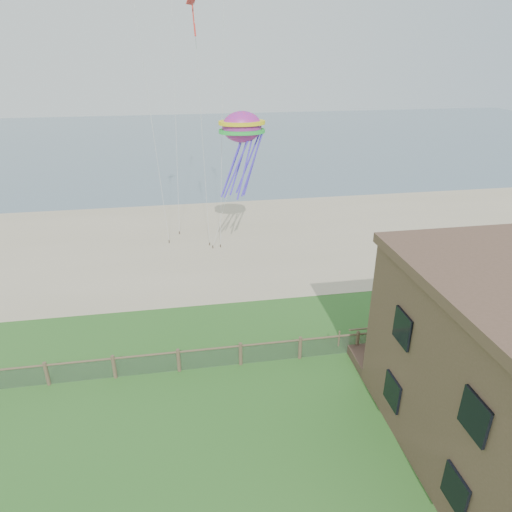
{
  "coord_description": "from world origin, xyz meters",
  "views": [
    {
      "loc": [
        -2.27,
        -12.15,
        14.28
      ],
      "look_at": [
        1.1,
        8.0,
        4.92
      ],
      "focal_mm": 32.0,
      "sensor_mm": 36.0,
      "label": 1
    }
  ],
  "objects": [
    {
      "name": "motel_deck",
      "position": [
        13.0,
        5.0,
        0.25
      ],
      "size": [
        15.0,
        2.0,
        0.5
      ],
      "primitive_type": "cube",
      "color": "brown",
      "rests_on": "ground"
    },
    {
      "name": "octopus_kite",
      "position": [
        1.78,
        17.54,
        8.06
      ],
      "size": [
        3.32,
        2.59,
        6.21
      ],
      "primitive_type": null,
      "rotation": [
        0.0,
        0.0,
        0.16
      ],
      "color": "#FE2829"
    },
    {
      "name": "sand_beach",
      "position": [
        0.0,
        22.0,
        0.0
      ],
      "size": [
        72.0,
        20.0,
        0.02
      ],
      "primitive_type": "cube",
      "color": "tan",
      "rests_on": "ground"
    },
    {
      "name": "ocean",
      "position": [
        0.0,
        66.0,
        0.0
      ],
      "size": [
        160.0,
        68.0,
        0.02
      ],
      "primitive_type": "cube",
      "color": "slate",
      "rests_on": "ground"
    },
    {
      "name": "ground",
      "position": [
        0.0,
        0.0,
        0.0
      ],
      "size": [
        160.0,
        160.0,
        0.0
      ],
      "primitive_type": "plane",
      "color": "#2B6221",
      "rests_on": "ground"
    },
    {
      "name": "picnic_table",
      "position": [
        8.56,
        3.47,
        0.38
      ],
      "size": [
        2.19,
        1.93,
        0.77
      ],
      "primitive_type": null,
      "rotation": [
        0.0,
        0.0,
        -0.36
      ],
      "color": "brown",
      "rests_on": "ground"
    },
    {
      "name": "kite_red",
      "position": [
        -0.93,
        17.18,
        16.37
      ],
      "size": [
        1.9,
        1.71,
        2.32
      ],
      "primitive_type": null,
      "rotation": [
        0.44,
        0.0,
        1.05
      ],
      "color": "red"
    },
    {
      "name": "chainlink_fence",
      "position": [
        0.0,
        6.0,
        0.55
      ],
      "size": [
        36.2,
        0.2,
        1.25
      ],
      "primitive_type": null,
      "color": "#4E3A2B",
      "rests_on": "ground"
    }
  ]
}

